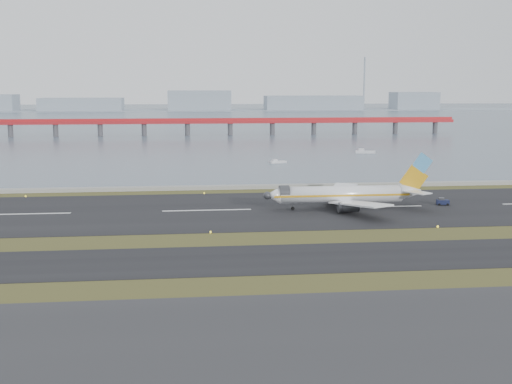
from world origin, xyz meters
TOP-DOWN VIEW (x-y plane):
  - ground at (0.00, 0.00)m, footprint 1000.00×1000.00m
  - apron_strip at (0.00, -55.00)m, footprint 1000.00×50.00m
  - taxiway_strip at (0.00, -12.00)m, footprint 1000.00×18.00m
  - runway_strip at (0.00, 30.00)m, footprint 1000.00×45.00m
  - seawall at (0.00, 60.00)m, footprint 1000.00×2.50m
  - bay_water at (0.00, 460.00)m, footprint 1400.00×800.00m
  - red_pier at (20.00, 250.00)m, footprint 260.00×5.00m
  - far_shoreline at (13.62, 620.00)m, footprint 1400.00×80.00m
  - airliner at (31.81, 28.34)m, footprint 38.52×32.89m
  - pushback_tug at (55.39, 30.63)m, footprint 3.03×2.06m
  - workboat_near at (28.18, 116.79)m, footprint 6.56×4.20m
  - workboat_far at (69.18, 147.04)m, footprint 8.36×4.05m

SIDE VIEW (x-z plane):
  - ground at x=0.00m, z-range 0.00..0.00m
  - bay_water at x=0.00m, z-range -0.65..0.65m
  - apron_strip at x=0.00m, z-range 0.00..0.10m
  - taxiway_strip at x=0.00m, z-range 0.00..0.10m
  - runway_strip at x=0.00m, z-range 0.00..0.10m
  - workboat_near at x=28.18m, z-range -0.28..1.24m
  - seawall at x=0.00m, z-range 0.00..1.00m
  - workboat_far at x=69.18m, z-range -0.36..1.59m
  - pushback_tug at x=55.39m, z-range -0.03..1.78m
  - airliner at x=31.81m, z-range -2.94..9.86m
  - far_shoreline at x=13.62m, z-range -24.18..36.32m
  - red_pier at x=20.00m, z-range 2.18..12.38m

